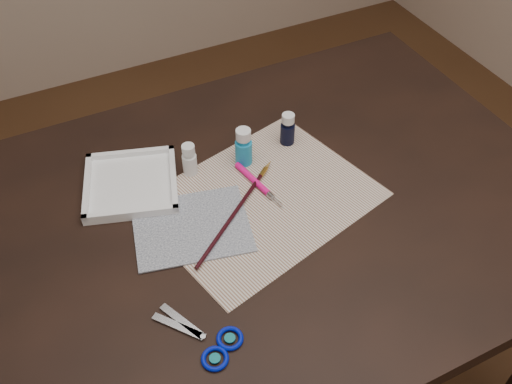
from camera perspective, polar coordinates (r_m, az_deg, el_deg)
name	(u,v)px	position (r m, az deg, el deg)	size (l,w,h in m)	color
ground	(256,381)	(1.79, 0.00, -18.41)	(3.50, 3.50, 0.02)	#422614
table	(256,311)	(1.45, 0.00, -11.79)	(1.30, 0.90, 0.75)	black
paper	(261,199)	(1.17, 0.48, -0.75)	(0.44, 0.34, 0.00)	silver
canvas	(192,227)	(1.12, -6.45, -3.46)	(0.22, 0.18, 0.00)	black
paint_bottle_white	(189,159)	(1.21, -6.68, 3.25)	(0.03, 0.03, 0.08)	white
paint_bottle_cyan	(244,147)	(1.22, -1.25, 4.55)	(0.04, 0.04, 0.09)	#1A93C6
paint_bottle_navy	(288,129)	(1.28, 3.19, 6.32)	(0.03, 0.03, 0.08)	black
paintbrush	(237,210)	(1.14, -1.92, -1.77)	(0.32, 0.01, 0.01)	black
craft_knife	(260,186)	(1.19, 0.40, 0.64)	(0.16, 0.01, 0.01)	#F50F7D
scissors	(193,335)	(0.98, -6.31, -14.07)	(0.18, 0.09, 0.01)	silver
palette_tray	(131,183)	(1.21, -12.40, 0.85)	(0.19, 0.19, 0.02)	white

